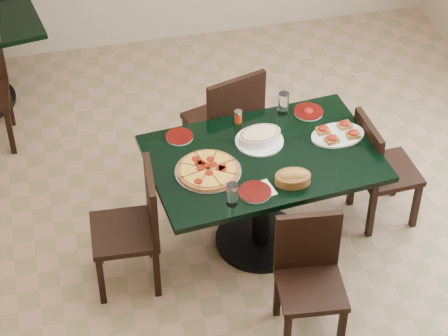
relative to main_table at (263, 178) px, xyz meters
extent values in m
plane|color=#89694F|center=(-0.24, -0.10, -0.57)|extent=(5.50, 5.50, 0.00)
cube|color=black|center=(0.00, 0.00, 0.16)|extent=(1.49, 1.04, 0.04)
cylinder|color=black|center=(0.00, 0.00, -0.21)|extent=(0.12, 0.12, 0.71)
cylinder|color=black|center=(0.00, 0.00, -0.55)|extent=(0.60, 0.60, 0.03)
cube|color=black|center=(-0.09, 0.77, -0.12)|extent=(0.54, 0.54, 0.04)
cube|color=black|center=(-0.03, 0.58, 0.13)|extent=(0.43, 0.16, 0.47)
cube|color=black|center=(0.04, 1.01, -0.35)|extent=(0.05, 0.05, 0.43)
cube|color=black|center=(0.15, 0.65, -0.35)|extent=(0.05, 0.05, 0.43)
cube|color=black|center=(-0.32, 0.90, -0.35)|extent=(0.05, 0.05, 0.43)
cube|color=black|center=(-0.21, 0.54, -0.35)|extent=(0.05, 0.05, 0.43)
cube|color=black|center=(0.08, -0.81, -0.18)|extent=(0.42, 0.42, 0.04)
cube|color=black|center=(0.10, -0.64, 0.05)|extent=(0.38, 0.08, 0.41)
cube|color=black|center=(-0.10, -0.95, -0.38)|extent=(0.04, 0.04, 0.37)
cube|color=black|center=(-0.07, -0.63, -0.38)|extent=(0.04, 0.04, 0.37)
cube|color=black|center=(0.22, -0.98, -0.38)|extent=(0.04, 0.04, 0.37)
cube|color=black|center=(0.26, -0.66, -0.38)|extent=(0.04, 0.04, 0.37)
cube|color=black|center=(0.88, 0.06, -0.17)|extent=(0.41, 0.41, 0.04)
cube|color=black|center=(0.71, 0.05, 0.05)|extent=(0.06, 0.39, 0.41)
cube|color=black|center=(1.06, -0.09, -0.38)|extent=(0.04, 0.04, 0.37)
cube|color=black|center=(0.73, -0.11, -0.38)|extent=(0.04, 0.04, 0.37)
cube|color=black|center=(1.04, 0.24, -0.38)|extent=(0.04, 0.04, 0.37)
cube|color=black|center=(0.71, 0.22, -0.38)|extent=(0.04, 0.04, 0.37)
cube|color=black|center=(-0.91, -0.13, -0.15)|extent=(0.43, 0.43, 0.04)
cube|color=black|center=(-0.73, -0.14, 0.08)|extent=(0.06, 0.41, 0.43)
cube|color=black|center=(-1.07, 0.05, -0.37)|extent=(0.04, 0.04, 0.39)
cube|color=black|center=(-0.73, 0.03, -0.37)|extent=(0.04, 0.04, 0.39)
cube|color=black|center=(-1.09, -0.29, -0.37)|extent=(0.04, 0.04, 0.39)
cube|color=black|center=(-0.75, -0.31, -0.37)|extent=(0.04, 0.04, 0.39)
cube|color=black|center=(-1.57, 1.33, -0.37)|extent=(0.04, 0.04, 0.40)
cube|color=black|center=(-1.56, 1.68, -0.37)|extent=(0.04, 0.04, 0.40)
cylinder|color=#AFAEB5|center=(-0.37, -0.08, 0.19)|extent=(0.41, 0.41, 0.01)
cylinder|color=brown|center=(-0.37, -0.08, 0.20)|extent=(0.38, 0.38, 0.02)
cylinder|color=gold|center=(-0.37, -0.08, 0.21)|extent=(0.34, 0.34, 0.01)
cylinder|color=silver|center=(0.01, 0.14, 0.19)|extent=(0.31, 0.31, 0.01)
ellipsoid|color=beige|center=(0.01, 0.14, 0.25)|extent=(0.27, 0.19, 0.04)
ellipsoid|color=#A8792E|center=(0.11, -0.28, 0.24)|extent=(0.19, 0.11, 0.08)
cylinder|color=silver|center=(-0.14, -0.32, 0.19)|extent=(0.19, 0.19, 0.01)
cylinder|color=#360503|center=(-0.14, -0.32, 0.19)|extent=(0.20, 0.20, 0.00)
cylinder|color=silver|center=(0.40, 0.36, 0.19)|extent=(0.19, 0.19, 0.01)
cylinder|color=#360503|center=(0.40, 0.36, 0.19)|extent=(0.19, 0.19, 0.00)
ellipsoid|color=#991F07|center=(0.40, 0.36, 0.20)|extent=(0.06, 0.06, 0.03)
cylinder|color=silver|center=(-0.47, 0.30, 0.19)|extent=(0.17, 0.17, 0.01)
cylinder|color=#360503|center=(-0.47, 0.30, 0.19)|extent=(0.18, 0.18, 0.00)
cube|color=white|center=(-0.10, -0.30, 0.18)|extent=(0.17, 0.17, 0.00)
cube|color=#AFAEB5|center=(-0.08, -0.30, 0.19)|extent=(0.04, 0.14, 0.00)
cylinder|color=white|center=(0.24, 0.40, 0.26)|extent=(0.07, 0.07, 0.15)
cylinder|color=white|center=(-0.29, -0.38, 0.26)|extent=(0.07, 0.07, 0.15)
cylinder|color=#AF2912|center=(-0.07, 0.37, 0.22)|extent=(0.05, 0.05, 0.08)
cylinder|color=#AFAEB5|center=(-0.07, 0.37, 0.26)|extent=(0.05, 0.05, 0.01)
camera|label=1|loc=(-1.18, -3.97, 3.65)|focal=70.00mm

